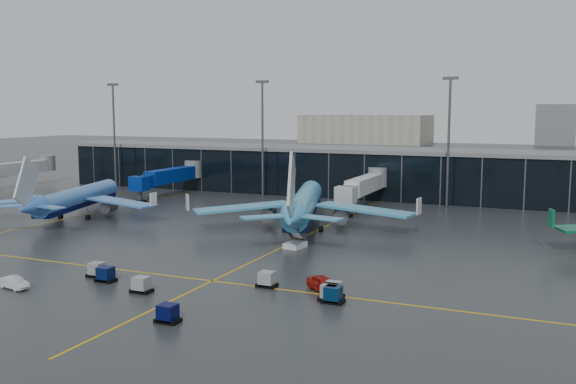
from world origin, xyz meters
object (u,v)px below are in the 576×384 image
at_px(airliner_klm_near, 304,189).
at_px(service_van_red, 323,284).
at_px(service_van_white, 14,282).
at_px(mobile_airstair, 295,242).
at_px(baggage_carts, 219,287).
at_px(airliner_arkefly, 78,186).

bearing_deg(airliner_klm_near, service_van_red, -81.66).
bearing_deg(airliner_klm_near, service_van_white, -126.49).
height_order(airliner_klm_near, mobile_airstair, airliner_klm_near).
height_order(baggage_carts, mobile_airstair, mobile_airstair).
bearing_deg(mobile_airstair, airliner_arkefly, 178.32).
bearing_deg(airliner_arkefly, airliner_klm_near, -7.98).
bearing_deg(baggage_carts, mobile_airstair, 93.55).
relative_size(airliner_klm_near, service_van_white, 10.50).
relative_size(airliner_klm_near, mobile_airstair, 12.20).
xyz_separation_m(baggage_carts, service_van_red, (9.72, 5.38, 0.06)).
bearing_deg(baggage_carts, service_van_red, 28.99).
xyz_separation_m(airliner_klm_near, mobile_airstair, (4.24, -13.68, -5.75)).
xyz_separation_m(mobile_airstair, service_van_white, (-20.00, -31.13, -0.10)).
bearing_deg(service_van_white, airliner_klm_near, -9.22).
bearing_deg(mobile_airstair, service_van_red, -51.11).
height_order(mobile_airstair, service_van_white, mobile_airstair).
bearing_deg(airliner_arkefly, service_van_red, -41.21).
relative_size(mobile_airstair, service_van_white, 0.86).
height_order(airliner_arkefly, mobile_airstair, airliner_arkefly).
height_order(baggage_carts, service_van_red, baggage_carts).
distance_m(mobile_airstair, service_van_red, 21.90).
distance_m(baggage_carts, service_van_white, 22.60).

